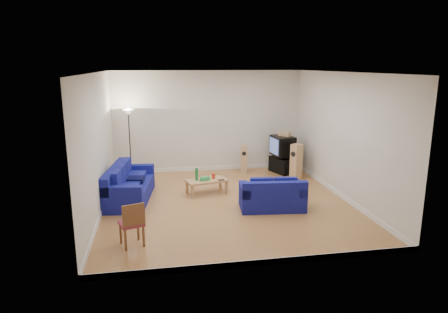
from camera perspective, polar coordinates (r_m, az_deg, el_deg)
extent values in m
cube|color=brown|center=(10.05, 0.40, -6.63)|extent=(6.00, 6.50, 0.01)
cube|color=white|center=(9.46, 0.43, 11.94)|extent=(6.00, 6.50, 0.01)
cube|color=silver|center=(12.79, -2.24, 5.03)|extent=(6.00, 0.01, 3.20)
cube|color=silver|center=(6.54, 5.60, -2.85)|extent=(6.00, 0.01, 3.20)
cube|color=silver|center=(9.56, -17.57, 1.68)|extent=(0.01, 6.50, 3.20)
cube|color=silver|center=(10.58, 16.62, 2.80)|extent=(0.01, 6.50, 3.20)
cube|color=white|center=(13.09, -2.17, -1.67)|extent=(6.00, 0.02, 0.12)
cube|color=white|center=(7.12, 5.30, -14.83)|extent=(6.00, 0.02, 0.12)
cube|color=white|center=(9.96, -16.91, -7.04)|extent=(0.02, 6.50, 0.12)
cube|color=white|center=(10.94, 16.05, -5.16)|extent=(0.02, 6.50, 0.12)
cube|color=#0F115C|center=(10.50, -13.25, -4.90)|extent=(1.25, 2.33, 0.42)
cube|color=#0F115C|center=(10.45, -15.36, -2.64)|extent=(0.52, 2.23, 0.43)
cube|color=#0F115C|center=(11.35, -12.41, -1.75)|extent=(0.98, 0.35, 0.24)
cube|color=#0F115C|center=(9.47, -14.47, -4.83)|extent=(0.98, 0.35, 0.24)
cube|color=black|center=(10.38, -12.52, -3.26)|extent=(0.45, 0.45, 0.12)
cube|color=#0F115C|center=(9.69, 6.84, -6.31)|extent=(1.60, 1.00, 0.37)
cube|color=#0F115C|center=(9.27, 7.27, -4.76)|extent=(1.53, 0.36, 0.38)
cube|color=#0F115C|center=(9.50, 2.96, -4.76)|extent=(0.29, 0.86, 0.21)
cube|color=#0F115C|center=(9.74, 10.71, -4.52)|extent=(0.29, 0.86, 0.21)
cube|color=black|center=(9.73, 6.74, -4.51)|extent=(0.39, 0.39, 0.11)
cube|color=tan|center=(10.64, -2.48, -3.46)|extent=(1.16, 0.77, 0.05)
cube|color=tan|center=(10.34, -4.54, -5.10)|extent=(0.07, 0.07, 0.34)
cube|color=tan|center=(10.73, -5.30, -4.44)|extent=(0.07, 0.07, 0.34)
cube|color=tan|center=(10.68, 0.38, -4.47)|extent=(0.07, 0.07, 0.34)
cube|color=tan|center=(11.06, -0.54, -3.85)|extent=(0.07, 0.07, 0.34)
cylinder|color=#197233|center=(10.55, -3.93, -2.54)|extent=(0.11, 0.11, 0.33)
cube|color=green|center=(10.55, -2.75, -3.18)|extent=(0.27, 0.22, 0.10)
cylinder|color=red|center=(10.72, -1.50, -2.81)|extent=(0.10, 0.10, 0.14)
cube|color=black|center=(10.57, -0.41, -3.36)|extent=(0.17, 0.06, 0.02)
cube|color=black|center=(12.85, 8.25, -1.20)|extent=(0.71, 0.92, 0.50)
cube|color=black|center=(12.75, 8.30, 0.03)|extent=(0.47, 0.49, 0.09)
cube|color=black|center=(12.67, 8.37, 1.55)|extent=(0.66, 0.84, 0.60)
cube|color=#39467E|center=(12.55, 7.15, 1.48)|extent=(0.10, 0.62, 0.48)
cube|color=tan|center=(12.64, 8.64, 3.23)|extent=(0.36, 0.41, 0.14)
cube|color=tan|center=(12.66, 2.88, -0.38)|extent=(0.26, 0.30, 0.89)
cylinder|color=black|center=(12.48, 2.88, 0.42)|extent=(0.13, 0.05, 0.13)
cube|color=tan|center=(12.17, 10.29, -0.71)|extent=(0.40, 0.37, 1.06)
cylinder|color=black|center=(11.99, 9.85, 0.33)|extent=(0.10, 0.15, 0.16)
cylinder|color=black|center=(12.49, -13.04, -2.94)|extent=(0.27, 0.27, 0.03)
cylinder|color=black|center=(12.26, -13.28, 1.52)|extent=(0.03, 0.03, 1.96)
cone|color=white|center=(12.10, -13.53, 6.20)|extent=(0.36, 0.36, 0.16)
cube|color=brown|center=(7.76, -13.90, -11.49)|extent=(0.05, 0.05, 0.42)
cube|color=brown|center=(8.07, -14.56, -10.55)|extent=(0.05, 0.05, 0.42)
cube|color=brown|center=(7.85, -11.42, -11.09)|extent=(0.05, 0.05, 0.42)
cube|color=brown|center=(8.15, -12.18, -10.18)|extent=(0.05, 0.05, 0.42)
cube|color=maroon|center=(7.87, -13.10, -9.29)|extent=(0.54, 0.54, 0.06)
cube|color=brown|center=(7.61, -12.79, -8.18)|extent=(0.41, 0.17, 0.42)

